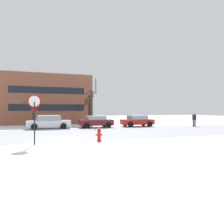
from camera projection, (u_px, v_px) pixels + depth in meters
The scene contains 12 objects.
ground_plane at pixel (59, 141), 14.61m from camera, with size 120.00×120.00×0.00m, color white.
road_surface at pixel (54, 134), 18.20m from camera, with size 80.00×9.60×0.00m.
stop_sign at pixel (34, 110), 12.68m from camera, with size 0.75×0.17×2.92m.
fire_hydrant at pixel (99, 134), 14.25m from camera, with size 0.44×0.30×0.89m.
parked_car_white at pixel (49, 122), 23.77m from camera, with size 4.55×2.14×1.45m.
parked_car_maroon at pixel (96, 121), 25.34m from camera, with size 3.84×2.00×1.36m.
parked_car_red at pixel (137, 121), 27.00m from camera, with size 3.88×2.01×1.38m.
pedestrian_crossing at pixel (194, 119), 26.75m from camera, with size 0.52×0.41×1.67m.
tree_far_left at pixel (91, 107), 27.98m from camera, with size 1.70×1.69×5.95m.
tree_far_mid at pixel (89, 109), 28.10m from camera, with size 1.65×1.59×4.43m.
tree_far_right at pixel (33, 110), 26.02m from camera, with size 2.20×2.26×4.08m.
building_far_left at pixel (46, 100), 35.57m from camera, with size 12.45×11.82×7.18m.
Camera 1 is at (-1.48, -14.93, 2.04)m, focal length 35.32 mm.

